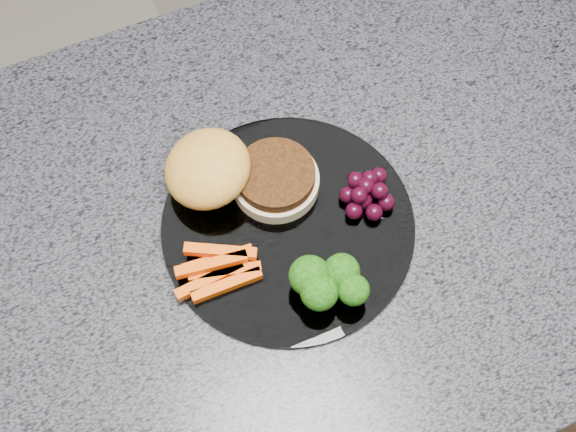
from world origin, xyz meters
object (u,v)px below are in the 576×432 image
object	(u,v)px
plate	(288,226)
burger	(232,175)
island_cabinet	(343,324)
grape_bunch	(367,192)

from	to	relation	value
plate	burger	size ratio (longest dim) A/B	1.56
island_cabinet	grape_bunch	distance (m)	0.49
island_cabinet	grape_bunch	world-z (taller)	grape_bunch
island_cabinet	grape_bunch	size ratio (longest dim) A/B	20.30
plate	burger	bearing A→B (deg)	117.49
grape_bunch	plate	bearing A→B (deg)	177.01
plate	grape_bunch	size ratio (longest dim) A/B	4.40
island_cabinet	grape_bunch	bearing A→B (deg)	-127.86
burger	grape_bunch	world-z (taller)	burger
island_cabinet	plate	bearing A→B (deg)	-172.49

